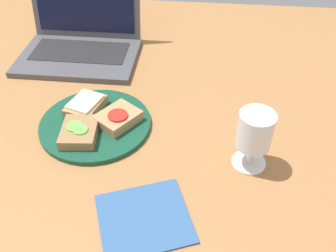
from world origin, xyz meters
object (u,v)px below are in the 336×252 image
sandwich_with_cheese (86,105)px  laptop (81,37)px  sandwich_with_cucumber (79,132)px  sandwich_with_tomato (118,118)px  napkin (144,218)px  wine_glass (255,133)px  plate (95,124)px

sandwich_with_cheese → laptop: 29.34cm
sandwich_with_cucumber → sandwich_with_tomato: (7.29, 5.43, 0.07)cm
sandwich_with_cheese → laptop: bearing=107.5°
sandwich_with_tomato → napkin: size_ratio=0.74×
sandwich_with_cheese → wine_glass: wine_glass is taller
sandwich_with_cheese → sandwich_with_cucumber: 9.09cm
sandwich_with_cucumber → plate: bearing=66.9°
sandwich_with_cucumber → napkin: sandwich_with_cucumber is taller
sandwich_with_tomato → wine_glass: bearing=-16.7°
wine_glass → laptop: size_ratio=0.39×
wine_glass → plate: bearing=166.7°
laptop → napkin: laptop is taller
sandwich_with_cheese → plate: bearing=-53.0°
plate → sandwich_with_cucumber: (-2.07, -4.84, 1.76)cm
laptop → sandwich_with_cheese: bearing=-72.5°
sandwich_with_tomato → laptop: 35.95cm
sandwich_with_cheese → sandwich_with_tomato: size_ratio=0.91×
plate → laptop: laptop is taller
plate → wine_glass: wine_glass is taller
sandwich_with_cucumber → sandwich_with_cheese: bearing=96.9°
napkin → wine_glass: bearing=39.3°
laptop → napkin: size_ratio=2.08×
napkin → sandwich_with_tomato: bearing=111.5°
plate → sandwich_with_tomato: 5.57cm
sandwich_with_cheese → napkin: size_ratio=0.67×
plate → laptop: size_ratio=0.76×
wine_glass → napkin: 25.94cm
wine_glass → napkin: bearing=-140.7°
sandwich_with_tomato → wine_glass: 30.47cm
plate → sandwich_with_tomato: bearing=6.4°
plate → sandwich_with_cheese: sandwich_with_cheese is taller
plate → napkin: plate is taller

